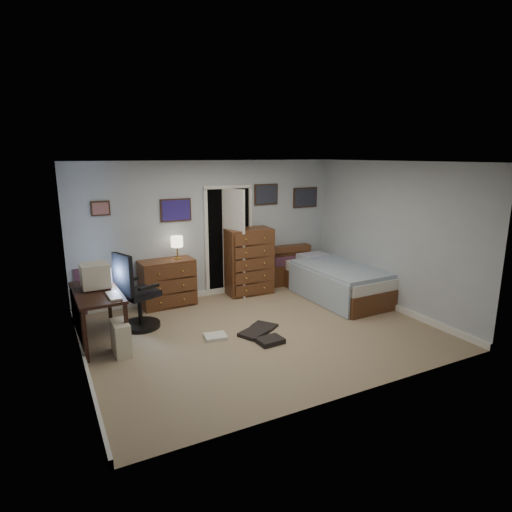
{
  "coord_description": "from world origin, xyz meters",
  "views": [
    {
      "loc": [
        -2.8,
        -5.31,
        2.6
      ],
      "look_at": [
        0.07,
        0.3,
        1.1
      ],
      "focal_mm": 30.0,
      "sensor_mm": 36.0,
      "label": 1
    }
  ],
  "objects_px": {
    "low_dresser": "(168,283)",
    "tall_dresser": "(249,261)",
    "bed": "(337,281)",
    "office_chair": "(135,300)",
    "computer_desk": "(91,304)"
  },
  "relations": [
    {
      "from": "low_dresser",
      "to": "tall_dresser",
      "type": "height_order",
      "value": "tall_dresser"
    },
    {
      "from": "low_dresser",
      "to": "bed",
      "type": "relative_size",
      "value": 0.44
    },
    {
      "from": "office_chair",
      "to": "low_dresser",
      "type": "bearing_deg",
      "value": 27.15
    },
    {
      "from": "tall_dresser",
      "to": "bed",
      "type": "height_order",
      "value": "tall_dresser"
    },
    {
      "from": "low_dresser",
      "to": "bed",
      "type": "xyz_separation_m",
      "value": [
        2.9,
        -1.02,
        -0.09
      ]
    },
    {
      "from": "computer_desk",
      "to": "bed",
      "type": "relative_size",
      "value": 0.63
    },
    {
      "from": "computer_desk",
      "to": "tall_dresser",
      "type": "relative_size",
      "value": 1.04
    },
    {
      "from": "office_chair",
      "to": "bed",
      "type": "bearing_deg",
      "value": -24.55
    },
    {
      "from": "office_chair",
      "to": "tall_dresser",
      "type": "relative_size",
      "value": 0.96
    },
    {
      "from": "tall_dresser",
      "to": "bed",
      "type": "relative_size",
      "value": 0.6
    },
    {
      "from": "bed",
      "to": "office_chair",
      "type": "bearing_deg",
      "value": 175.39
    },
    {
      "from": "office_chair",
      "to": "tall_dresser",
      "type": "distance_m",
      "value": 2.43
    },
    {
      "from": "low_dresser",
      "to": "bed",
      "type": "bearing_deg",
      "value": -22.52
    },
    {
      "from": "office_chair",
      "to": "low_dresser",
      "type": "height_order",
      "value": "office_chair"
    },
    {
      "from": "low_dresser",
      "to": "tall_dresser",
      "type": "relative_size",
      "value": 0.74
    }
  ]
}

